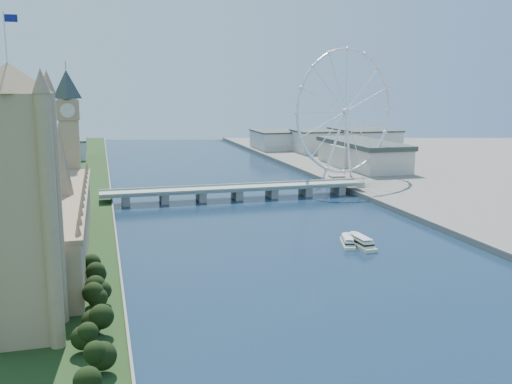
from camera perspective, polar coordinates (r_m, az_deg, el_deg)
name	(u,v)px	position (r m, az deg, el deg)	size (l,w,h in m)	color
ground	(448,368)	(205.82, 18.64, -16.38)	(2000.00, 2000.00, 0.00)	#1B364E
tree_row	(91,329)	(209.58, -16.19, -13.02)	(7.95, 151.95, 19.96)	black
victoria_tower	(17,196)	(210.91, -22.76, -0.34)	(28.16, 28.16, 112.00)	tan
parliament_range	(64,222)	(329.56, -18.62, -2.82)	(24.00, 200.00, 70.00)	tan
big_ben	(69,122)	(430.00, -18.21, 6.68)	(20.02, 20.02, 110.00)	tan
westminster_bridge	(237,191)	(470.80, -1.92, 0.12)	(220.00, 22.00, 9.50)	gray
london_eye	(346,112)	(554.73, 8.95, 7.90)	(113.60, 39.12, 124.30)	silver
county_hall	(362,169)	(651.79, 10.52, 2.25)	(54.00, 144.00, 35.00)	beige
city_skyline	(220,146)	(729.40, -3.65, 4.61)	(505.00, 280.00, 32.00)	beige
tour_boat_near	(348,245)	(338.46, 9.15, -5.28)	(6.68, 26.33, 5.78)	beige
tour_boat_far	(360,247)	(336.68, 10.37, -5.40)	(7.92, 30.93, 6.85)	beige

